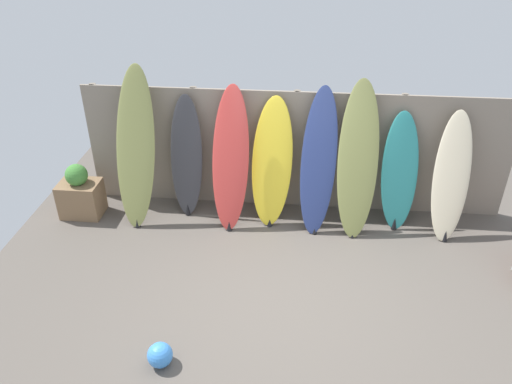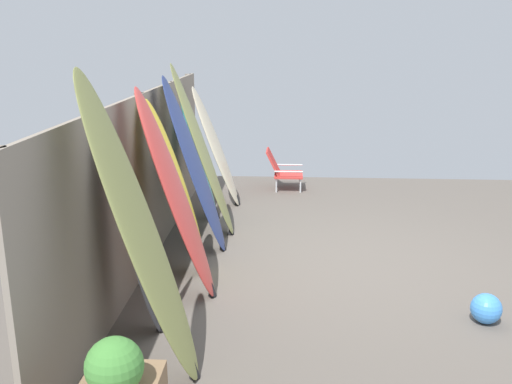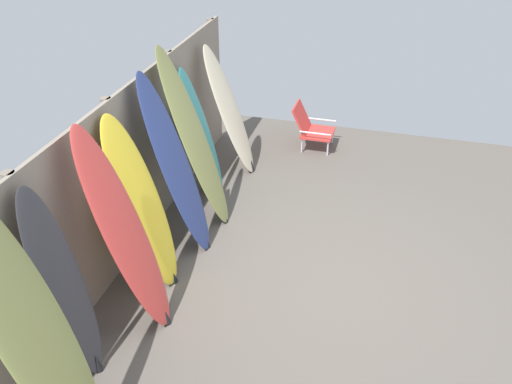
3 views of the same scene
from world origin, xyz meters
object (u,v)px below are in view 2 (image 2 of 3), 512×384
(beach_chair, at_px, (282,169))
(beach_ball, at_px, (486,309))
(surfboard_navy_4, at_px, (195,167))
(surfboard_teal_6, at_px, (199,160))
(surfboard_yellow_3, at_px, (176,189))
(surfboard_red_2, at_px, (177,197))
(surfboard_olive_0, at_px, (141,234))
(surfboard_cream_7, at_px, (216,148))
(surfboard_charcoal_1, at_px, (136,232))
(surfboard_olive_5, at_px, (203,152))

(beach_chair, bearing_deg, beach_ball, -170.60)
(surfboard_navy_4, height_order, surfboard_teal_6, surfboard_navy_4)
(surfboard_yellow_3, xyz_separation_m, surfboard_navy_4, (0.64, -0.09, 0.08))
(surfboard_red_2, relative_size, beach_chair, 3.06)
(surfboard_red_2, bearing_deg, surfboard_navy_4, 1.34)
(beach_ball, bearing_deg, surfboard_red_2, 82.34)
(surfboard_red_2, bearing_deg, surfboard_olive_0, -179.13)
(surfboard_cream_7, distance_m, beach_ball, 4.35)
(beach_ball, bearing_deg, surfboard_olive_0, 109.71)
(surfboard_navy_4, relative_size, surfboard_cream_7, 1.16)
(surfboard_olive_0, height_order, surfboard_yellow_3, surfboard_olive_0)
(surfboard_charcoal_1, height_order, surfboard_cream_7, surfboard_charcoal_1)
(surfboard_yellow_3, xyz_separation_m, surfboard_olive_5, (1.16, -0.11, 0.14))
(surfboard_red_2, xyz_separation_m, surfboard_navy_4, (1.20, 0.03, -0.00))
(surfboard_yellow_3, height_order, beach_ball, surfboard_yellow_3)
(surfboard_cream_7, bearing_deg, surfboard_olive_5, -179.74)
(surfboard_yellow_3, bearing_deg, surfboard_teal_6, 1.25)
(surfboard_olive_0, distance_m, surfboard_red_2, 1.32)
(surfboard_red_2, xyz_separation_m, beach_chair, (3.90, -0.89, -0.64))
(surfboard_olive_0, distance_m, beach_ball, 2.98)
(surfboard_charcoal_1, bearing_deg, surfboard_yellow_3, -3.65)
(surfboard_navy_4, bearing_deg, surfboard_olive_5, -1.62)
(beach_chair, bearing_deg, surfboard_navy_4, 147.84)
(surfboard_yellow_3, xyz_separation_m, surfboard_teal_6, (1.76, 0.04, -0.09))
(surfboard_red_2, xyz_separation_m, beach_ball, (-0.36, -2.68, -0.84))
(beach_ball, bearing_deg, surfboard_charcoal_1, 96.02)
(surfboard_charcoal_1, distance_m, surfboard_navy_4, 1.87)
(surfboard_yellow_3, bearing_deg, surfboard_cream_7, -2.39)
(surfboard_olive_5, relative_size, beach_ball, 7.97)
(surfboard_cream_7, height_order, beach_chair, surfboard_cream_7)
(surfboard_yellow_3, relative_size, surfboard_navy_4, 0.91)
(surfboard_navy_4, bearing_deg, beach_chair, -18.75)
(surfboard_navy_4, distance_m, beach_ball, 3.23)
(beach_ball, bearing_deg, surfboard_cream_7, 39.00)
(beach_ball, bearing_deg, surfboard_yellow_3, 71.77)
(surfboard_olive_5, bearing_deg, surfboard_cream_7, 0.26)
(surfboard_charcoal_1, distance_m, beach_ball, 2.99)
(surfboard_olive_0, xyz_separation_m, beach_chair, (5.21, -0.87, -0.76))
(surfboard_yellow_3, height_order, surfboard_teal_6, surfboard_yellow_3)
(surfboard_teal_6, relative_size, beach_ball, 6.28)
(beach_chair, bearing_deg, surfboard_teal_6, 133.06)
(beach_ball, bearing_deg, surfboard_teal_6, 46.64)
(surfboard_olive_0, height_order, surfboard_red_2, surfboard_olive_0)
(surfboard_teal_6, distance_m, surfboard_cream_7, 0.67)
(surfboard_red_2, height_order, beach_chair, surfboard_red_2)
(surfboard_yellow_3, distance_m, surfboard_olive_5, 1.17)
(surfboard_yellow_3, distance_m, surfboard_teal_6, 1.76)
(surfboard_teal_6, xyz_separation_m, beach_chair, (1.58, -1.05, -0.48))
(surfboard_cream_7, xyz_separation_m, beach_chair, (0.93, -0.91, -0.51))
(surfboard_olive_5, bearing_deg, beach_ball, -127.65)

